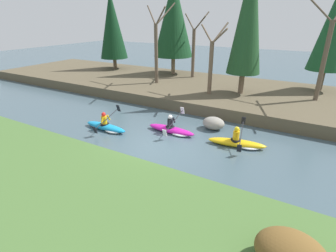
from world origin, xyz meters
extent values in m
plane|color=#425660|center=(0.00, 0.00, 0.00)|extent=(90.00, 90.00, 0.00)
cube|color=#476B33|center=(0.00, -6.15, 0.30)|extent=(44.00, 7.84, 0.61)
cube|color=brown|center=(0.00, 9.55, 0.37)|extent=(44.00, 9.50, 0.74)
cylinder|color=brown|center=(-12.63, 11.70, 1.29)|extent=(0.36, 0.36, 1.09)
cone|color=#0F3319|center=(-12.63, 11.70, 5.00)|extent=(2.73, 2.73, 6.33)
cylinder|color=#7A664C|center=(-6.18, 12.50, 1.54)|extent=(0.36, 0.36, 1.60)
cone|color=#143D1E|center=(-6.18, 12.50, 5.69)|extent=(3.56, 3.56, 6.69)
cylinder|color=brown|center=(1.33, 8.75, 1.45)|extent=(0.36, 0.36, 1.42)
cone|color=#1E4723|center=(1.33, 8.75, 5.98)|extent=(2.25, 2.25, 7.63)
cylinder|color=brown|center=(6.16, 12.44, 1.48)|extent=(0.36, 0.36, 1.48)
cone|color=#194C28|center=(6.16, 12.44, 5.08)|extent=(2.46, 2.46, 5.71)
cylinder|color=brown|center=(-5.51, 8.48, 3.01)|extent=(0.28, 0.28, 4.54)
cylinder|color=brown|center=(-6.29, 9.14, 5.85)|extent=(1.69, 1.44, 1.52)
cylinder|color=brown|center=(-4.68, 7.78, 5.76)|extent=(1.77, 1.51, 1.34)
cylinder|color=brown|center=(-5.18, 9.38, 5.94)|extent=(0.78, 1.90, 1.69)
cylinder|color=brown|center=(-3.89, 11.97, 2.79)|extent=(0.28, 0.28, 4.10)
cylinder|color=brown|center=(-4.60, 12.56, 5.34)|extent=(1.53, 1.31, 1.38)
cylinder|color=brown|center=(-3.14, 11.34, 5.25)|extent=(1.61, 1.37, 1.22)
cylinder|color=brown|center=(-3.60, 12.78, 5.41)|extent=(0.72, 1.73, 1.53)
cylinder|color=brown|center=(-0.55, 7.54, 2.51)|extent=(0.28, 0.28, 3.54)
cylinder|color=brown|center=(-1.16, 8.06, 4.69)|extent=(1.34, 1.15, 1.21)
cylinder|color=brown|center=(0.09, 7.00, 4.62)|extent=(1.40, 1.20, 1.07)
cylinder|color=brown|center=(-0.30, 8.25, 4.76)|extent=(0.64, 1.51, 1.34)
cylinder|color=brown|center=(6.03, 9.51, 3.17)|extent=(0.28, 0.28, 4.85)
cylinder|color=brown|center=(5.20, 10.21, 6.20)|extent=(1.79, 1.53, 1.62)
ellipsoid|color=yellow|center=(3.11, 1.90, 0.17)|extent=(2.77, 1.12, 0.34)
cone|color=yellow|center=(4.33, 2.15, 0.19)|extent=(0.38, 0.27, 0.20)
cylinder|color=black|center=(3.06, 1.89, 0.31)|extent=(0.57, 0.57, 0.08)
cylinder|color=yellow|center=(3.06, 1.89, 0.56)|extent=(0.35, 0.35, 0.42)
sphere|color=yellow|center=(3.06, 1.89, 0.89)|extent=(0.27, 0.27, 0.23)
cylinder|color=yellow|center=(3.11, 2.15, 0.65)|extent=(0.13, 0.24, 0.35)
cylinder|color=yellow|center=(3.21, 1.68, 0.65)|extent=(0.13, 0.24, 0.35)
cylinder|color=black|center=(3.29, 1.94, 0.69)|extent=(0.41, 1.88, 0.65)
cube|color=black|center=(3.10, 2.87, 1.00)|extent=(0.23, 0.19, 0.41)
cube|color=black|center=(3.47, 1.01, 0.38)|extent=(0.23, 0.19, 0.41)
ellipsoid|color=white|center=(3.65, 2.01, 0.09)|extent=(1.22, 0.90, 0.18)
ellipsoid|color=#C61999|center=(-0.39, 1.74, 0.17)|extent=(2.71, 0.62, 0.34)
cone|color=#C61999|center=(0.85, 1.72, 0.19)|extent=(0.35, 0.20, 0.20)
cylinder|color=black|center=(-0.44, 1.74, 0.31)|extent=(0.48, 0.48, 0.08)
cylinder|color=black|center=(-0.44, 1.74, 0.56)|extent=(0.30, 0.30, 0.42)
sphere|color=white|center=(-0.44, 1.74, 0.89)|extent=(0.23, 0.23, 0.23)
cylinder|color=black|center=(-0.34, 1.98, 0.65)|extent=(0.09, 0.23, 0.35)
cylinder|color=black|center=(-0.34, 1.50, 0.65)|extent=(0.09, 0.23, 0.35)
cylinder|color=black|center=(-0.21, 1.73, 0.69)|extent=(0.05, 1.91, 0.65)
cube|color=white|center=(-0.20, 2.68, 1.00)|extent=(0.20, 0.16, 0.41)
cube|color=white|center=(-0.22, 0.78, 0.38)|extent=(0.20, 0.16, 0.41)
ellipsoid|color=white|center=(0.16, 1.73, 0.09)|extent=(1.11, 0.71, 0.18)
ellipsoid|color=#1993D6|center=(-3.70, 0.29, 0.17)|extent=(2.71, 0.64, 0.34)
cone|color=#1993D6|center=(-2.46, 0.28, 0.19)|extent=(0.35, 0.21, 0.20)
cylinder|color=black|center=(-3.75, 0.30, 0.31)|extent=(0.49, 0.49, 0.08)
cylinder|color=yellow|center=(-3.75, 0.30, 0.56)|extent=(0.30, 0.30, 0.42)
sphere|color=red|center=(-3.75, 0.30, 0.89)|extent=(0.23, 0.23, 0.23)
cylinder|color=yellow|center=(-3.65, 0.53, 0.65)|extent=(0.09, 0.23, 0.35)
cylinder|color=yellow|center=(-3.66, 0.05, 0.65)|extent=(0.09, 0.23, 0.35)
cylinder|color=black|center=(-3.52, 0.29, 0.69)|extent=(0.06, 1.91, 0.65)
cube|color=black|center=(-3.51, 1.24, 1.00)|extent=(0.20, 0.16, 0.41)
cube|color=black|center=(-3.54, -0.66, 0.38)|extent=(0.20, 0.16, 0.41)
ellipsoid|color=white|center=(-3.15, 0.29, 0.09)|extent=(1.11, 0.72, 0.18)
ellipsoid|color=gray|center=(1.40, 3.34, 0.34)|extent=(1.21, 0.95, 0.69)
camera|label=1|loc=(5.86, -9.48, 5.74)|focal=28.00mm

